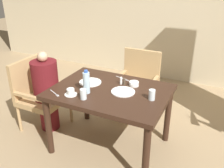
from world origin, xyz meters
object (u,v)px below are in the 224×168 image
chair_left_side (38,92)px  glass_tall_near (152,95)px  bowl_small (134,84)px  diner_in_left_chair (47,91)px  plate_main_left (123,92)px  glass_tall_mid (83,94)px  plate_main_right (90,82)px  water_bottle (86,82)px  chair_far_side (137,82)px  teacup_with_saucer (71,92)px

chair_left_side → glass_tall_near: 1.54m
bowl_small → glass_tall_near: size_ratio=1.00×
diner_in_left_chair → glass_tall_near: 1.39m
plate_main_left → glass_tall_mid: (-0.30, -0.31, 0.05)m
glass_tall_mid → bowl_small: bearing=56.1°
diner_in_left_chair → glass_tall_near: bearing=-0.8°
plate_main_right → bowl_small: bowl_small is taller
water_bottle → glass_tall_near: bearing=12.7°
chair_left_side → glass_tall_near: chair_left_side is taller
diner_in_left_chair → chair_far_side: diner_in_left_chair is taller
diner_in_left_chair → glass_tall_mid: (0.74, -0.30, 0.26)m
chair_far_side → bowl_small: 0.74m
chair_far_side → plate_main_right: 0.89m
chair_far_side → water_bottle: bearing=-100.4°
plate_main_right → water_bottle: water_bottle is taller
plate_main_right → glass_tall_near: (0.76, -0.09, 0.05)m
bowl_small → plate_main_left: bearing=-102.7°
glass_tall_mid → diner_in_left_chair: bearing=157.8°
chair_left_side → bowl_small: bearing=9.6°
teacup_with_saucer → glass_tall_mid: 0.17m
diner_in_left_chair → glass_tall_near: size_ratio=9.74×
chair_left_side → plate_main_left: size_ratio=3.59×
glass_tall_mid → chair_left_side: bearing=161.2°
glass_tall_near → bowl_small: bearing=140.5°
teacup_with_saucer → bowl_small: size_ratio=1.22×
water_bottle → plate_main_right: bearing=112.3°
bowl_small → water_bottle: 0.55m
plate_main_left → teacup_with_saucer: (-0.46, -0.29, 0.02)m
chair_far_side → water_bottle: 1.12m
plate_main_left → bowl_small: 0.21m
chair_left_side → diner_in_left_chair: (0.15, 0.00, 0.05)m
plate_main_right → glass_tall_mid: size_ratio=2.34×
plate_main_left → plate_main_right: size_ratio=1.00×
glass_tall_near → glass_tall_mid: 0.68m
chair_far_side → chair_left_side: bearing=-140.0°
chair_far_side → bowl_small: size_ratio=8.40×
plate_main_right → chair_far_side: bearing=70.3°
bowl_small → glass_tall_mid: bearing=-123.9°
teacup_with_saucer → plate_main_right: bearing=85.6°
plate_main_right → glass_tall_near: size_ratio=2.34×
chair_left_side → plate_main_left: (1.19, 0.01, 0.26)m
chair_far_side → glass_tall_near: (0.47, -0.89, 0.31)m
chair_far_side → glass_tall_near: chair_far_side is taller
plate_main_left → glass_tall_mid: 0.43m
teacup_with_saucer → glass_tall_near: size_ratio=1.22×
diner_in_left_chair → teacup_with_saucer: bearing=-26.2°
chair_left_side → diner_in_left_chair: bearing=0.0°
diner_in_left_chair → glass_tall_near: diner_in_left_chair is taller
chair_far_side → plate_main_left: bearing=-80.2°
teacup_with_saucer → glass_tall_mid: bearing=-6.6°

